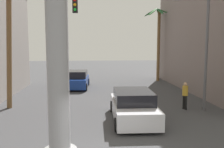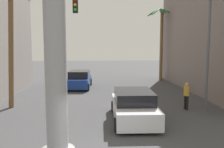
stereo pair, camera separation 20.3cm
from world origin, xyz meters
name	(u,v)px [view 1 (the left image)]	position (x,y,z in m)	size (l,w,h in m)	color
ground_plane	(106,103)	(0.00, 10.00, 0.00)	(90.77, 90.77, 0.00)	#424244
street_lamp	(201,42)	(5.41, 7.65, 4.07)	(2.24, 0.28, 6.73)	#59595E
traffic_light_mast	(17,34)	(-4.32, 5.48, 4.37)	(4.88, 0.32, 6.27)	#333333
car_lead	(133,106)	(1.20, 6.06, 0.74)	(2.25, 4.81, 1.56)	black
car_far	(77,80)	(-2.25, 16.20, 0.74)	(2.20, 4.43, 1.56)	black
palm_tree_far_right	(158,35)	(6.22, 20.08, 4.91)	(2.86, 3.10, 7.78)	brown
palm_tree_mid_left	(8,9)	(-5.87, 9.27, 6.02)	(3.47, 3.10, 9.16)	brown
pedestrian_mid_right	(185,94)	(4.70, 7.99, 0.97)	(0.43, 0.43, 1.66)	black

